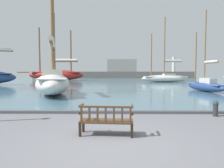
# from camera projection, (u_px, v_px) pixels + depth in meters

# --- Properties ---
(ground_plane) EXTENTS (160.00, 160.00, 0.00)m
(ground_plane) POSITION_uv_depth(u_px,v_px,m) (111.00, 142.00, 5.39)
(ground_plane) COLOR slate
(harbor_water) EXTENTS (100.00, 80.00, 0.08)m
(harbor_water) POSITION_uv_depth(u_px,v_px,m) (114.00, 80.00, 49.31)
(harbor_water) COLOR slate
(harbor_water) RESTS_ON ground
(quay_edge_kerb) EXTENTS (40.00, 0.30, 0.12)m
(quay_edge_kerb) POSITION_uv_depth(u_px,v_px,m) (112.00, 112.00, 9.23)
(quay_edge_kerb) COLOR #4C4C50
(quay_edge_kerb) RESTS_ON ground
(park_bench) EXTENTS (1.63, 0.63, 0.92)m
(park_bench) POSITION_uv_depth(u_px,v_px,m) (106.00, 120.00, 6.00)
(park_bench) COLOR black
(park_bench) RESTS_ON ground
(sailboat_far_starboard) EXTENTS (10.98, 3.49, 12.00)m
(sailboat_far_starboard) POSITION_uv_depth(u_px,v_px,m) (165.00, 77.00, 37.31)
(sailboat_far_starboard) COLOR silver
(sailboat_far_starboard) RESTS_ON harbor_water
(sailboat_far_port) EXTENTS (14.62, 3.81, 14.78)m
(sailboat_far_port) POSITION_uv_depth(u_px,v_px,m) (56.00, 74.00, 44.19)
(sailboat_far_port) COLOR maroon
(sailboat_far_port) RESTS_ON harbor_water
(sailboat_nearest_port) EXTENTS (5.01, 9.39, 11.47)m
(sailboat_nearest_port) POSITION_uv_depth(u_px,v_px,m) (53.00, 81.00, 16.85)
(sailboat_nearest_port) COLOR silver
(sailboat_nearest_port) RESTS_ON harbor_water
(sailboat_mid_starboard) EXTENTS (2.18, 5.90, 7.73)m
(sailboat_mid_starboard) POSITION_uv_depth(u_px,v_px,m) (205.00, 85.00, 19.15)
(sailboat_mid_starboard) COLOR navy
(sailboat_mid_starboard) RESTS_ON harbor_water
(mooring_bollard) EXTENTS (0.24, 0.24, 0.66)m
(mooring_bollard) POSITION_uv_depth(u_px,v_px,m) (215.00, 108.00, 8.59)
(mooring_bollard) COLOR #2D2D33
(mooring_bollard) RESTS_ON ground
(far_breakwater) EXTENTS (50.68, 2.40, 6.74)m
(far_breakwater) POSITION_uv_depth(u_px,v_px,m) (116.00, 73.00, 62.76)
(far_breakwater) COLOR #66605B
(far_breakwater) RESTS_ON ground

